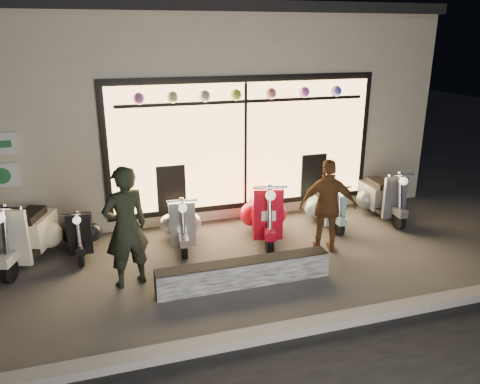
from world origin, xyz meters
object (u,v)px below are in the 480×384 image
at_px(graffiti_barrier, 244,273).
at_px(scooter_silver, 181,221).
at_px(man, 126,227).
at_px(scooter_red, 264,211).
at_px(woman, 328,206).

distance_m(graffiti_barrier, scooter_silver, 1.95).
bearing_deg(man, scooter_red, -174.27).
relative_size(scooter_silver, man, 0.74).
relative_size(scooter_red, woman, 0.99).
xyz_separation_m(scooter_silver, scooter_red, (1.56, -0.15, 0.07)).
bearing_deg(graffiti_barrier, scooter_silver, 108.79).
bearing_deg(woman, scooter_silver, -6.31).
height_order(scooter_silver, woman, woman).
xyz_separation_m(man, woman, (3.38, 0.18, -0.11)).
bearing_deg(graffiti_barrier, man, 162.03).
xyz_separation_m(graffiti_barrier, man, (-1.65, 0.54, 0.73)).
bearing_deg(scooter_silver, man, -121.85).
height_order(graffiti_barrier, scooter_red, scooter_red).
distance_m(man, woman, 3.38).
distance_m(scooter_red, woman, 1.31).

